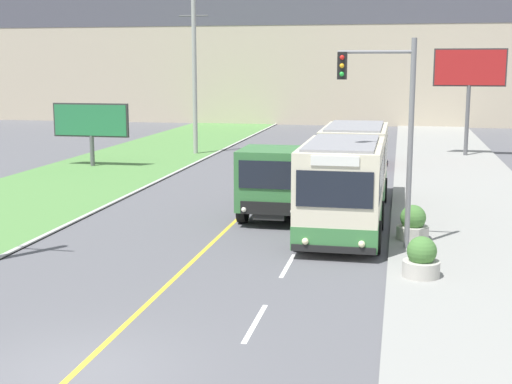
# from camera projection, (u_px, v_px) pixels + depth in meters

# --- Properties ---
(ground_plane) EXTENTS (300.00, 300.00, 0.00)m
(ground_plane) POSITION_uv_depth(u_px,v_px,m) (73.00, 374.00, 13.04)
(ground_plane) COLOR #56565B
(lane_marking_centre) EXTENTS (2.88, 140.00, 0.01)m
(lane_marking_centre) POSITION_uv_depth(u_px,v_px,m) (111.00, 352.00, 14.01)
(lane_marking_centre) COLOR gold
(lane_marking_centre) RESTS_ON ground_plane
(city_bus) EXTENTS (2.63, 11.61, 3.18)m
(city_bus) POSITION_uv_depth(u_px,v_px,m) (349.00, 176.00, 25.61)
(city_bus) COLOR beige
(city_bus) RESTS_ON ground_plane
(dump_truck) EXTENTS (2.51, 6.63, 2.65)m
(dump_truck) POSITION_uv_depth(u_px,v_px,m) (279.00, 182.00, 25.99)
(dump_truck) COLOR black
(dump_truck) RESTS_ON ground_plane
(car_distant) EXTENTS (1.80, 4.30, 1.45)m
(car_distant) POSITION_uv_depth(u_px,v_px,m) (367.00, 153.00, 39.68)
(car_distant) COLOR maroon
(car_distant) RESTS_ON ground_plane
(utility_pole_far) EXTENTS (1.80, 0.28, 9.59)m
(utility_pole_far) POSITION_uv_depth(u_px,v_px,m) (195.00, 76.00, 43.82)
(utility_pole_far) COLOR #9E9E99
(utility_pole_far) RESTS_ON ground_plane
(traffic_light_mast) EXTENTS (2.28, 0.32, 6.33)m
(traffic_light_mast) POSITION_uv_depth(u_px,v_px,m) (390.00, 118.00, 21.05)
(traffic_light_mast) COLOR slate
(traffic_light_mast) RESTS_ON ground_plane
(billboard_large) EXTENTS (4.23, 0.24, 6.47)m
(billboard_large) POSITION_uv_depth(u_px,v_px,m) (470.00, 73.00, 42.54)
(billboard_large) COLOR #59595B
(billboard_large) RESTS_ON ground_plane
(billboard_small) EXTENTS (4.31, 0.24, 3.46)m
(billboard_small) POSITION_uv_depth(u_px,v_px,m) (91.00, 122.00, 38.83)
(billboard_small) COLOR #59595B
(billboard_small) RESTS_ON ground_plane
(planter_round_near) EXTENTS (0.98, 0.98, 1.08)m
(planter_round_near) POSITION_uv_depth(u_px,v_px,m) (421.00, 259.00, 18.65)
(planter_round_near) COLOR #B7B2A8
(planter_round_near) RESTS_ON sidewalk_right
(planter_round_second) EXTENTS (1.02, 1.02, 1.10)m
(planter_round_second) POSITION_uv_depth(u_px,v_px,m) (413.00, 224.00, 22.66)
(planter_round_second) COLOR #B7B2A8
(planter_round_second) RESTS_ON sidewalk_right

